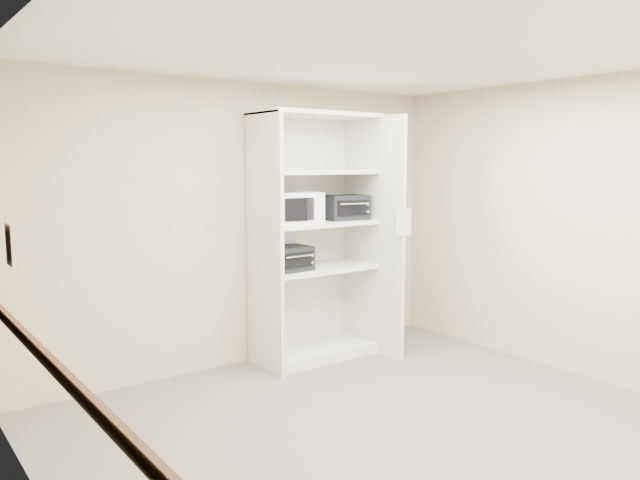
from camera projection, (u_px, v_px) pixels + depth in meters
floor at (385, 430)px, 4.56m from camera, size 4.50×4.00×0.01m
ceiling at (390, 50)px, 4.22m from camera, size 4.50×4.00×0.01m
wall_back at (245, 225)px, 5.98m from camera, size 4.50×0.02×2.70m
wall_left at (50, 284)px, 3.06m from camera, size 0.02×4.00×2.70m
wall_right at (568, 227)px, 5.73m from camera, size 0.02×4.00×2.70m
shelving_unit at (319, 245)px, 6.17m from camera, size 1.24×0.92×2.42m
microwave at (293, 208)px, 5.87m from camera, size 0.52×0.42×0.29m
toaster_oven_upper at (344, 207)px, 6.27m from camera, size 0.47×0.37×0.25m
toaster_oven_lower at (288, 259)px, 5.92m from camera, size 0.44×0.34×0.23m
paper_sign at (404, 222)px, 5.96m from camera, size 0.20×0.01×0.25m
chair_rail at (59, 372)px, 3.13m from camera, size 0.04×3.98×0.08m
wall_poster at (9, 245)px, 3.88m from camera, size 0.01×0.19×0.27m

